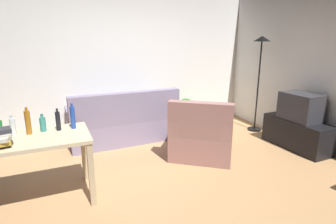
# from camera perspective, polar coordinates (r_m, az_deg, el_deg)

# --- Properties ---
(ground_plane) EXTENTS (5.20, 4.40, 0.02)m
(ground_plane) POSITION_cam_1_polar(r_m,az_deg,el_deg) (3.69, 1.88, -13.51)
(ground_plane) COLOR tan
(wall_rear) EXTENTS (5.20, 0.10, 2.70)m
(wall_rear) POSITION_cam_1_polar(r_m,az_deg,el_deg) (5.31, -8.82, 10.54)
(wall_rear) COLOR white
(wall_rear) RESTS_ON ground_plane
(wall_right) EXTENTS (0.10, 4.40, 2.70)m
(wall_right) POSITION_cam_1_polar(r_m,az_deg,el_deg) (5.00, 30.08, 8.43)
(wall_right) COLOR silver
(wall_right) RESTS_ON ground_plane
(couch) EXTENTS (1.84, 0.84, 0.92)m
(couch) POSITION_cam_1_polar(r_m,az_deg,el_deg) (4.86, -9.31, -2.46)
(couch) COLOR gray
(couch) RESTS_ON ground_plane
(tv_stand) EXTENTS (0.44, 1.10, 0.48)m
(tv_stand) POSITION_cam_1_polar(r_m,az_deg,el_deg) (4.98, 25.42, -4.14)
(tv_stand) COLOR black
(tv_stand) RESTS_ON ground_plane
(tv) EXTENTS (0.41, 0.60, 0.44)m
(tv) POSITION_cam_1_polar(r_m,az_deg,el_deg) (4.87, 26.06, 0.99)
(tv) COLOR #2D2D33
(tv) RESTS_ON tv_stand
(torchiere_lamp) EXTENTS (0.32, 0.32, 1.81)m
(torchiere_lamp) POSITION_cam_1_polar(r_m,az_deg,el_deg) (5.43, 18.83, 10.69)
(torchiere_lamp) COLOR black
(torchiere_lamp) RESTS_ON ground_plane
(desk) EXTENTS (1.21, 0.72, 0.76)m
(desk) POSITION_cam_1_polar(r_m,az_deg,el_deg) (3.24, -26.84, -6.64)
(desk) COLOR #C6B28E
(desk) RESTS_ON ground_plane
(potted_plant) EXTENTS (0.36, 0.36, 0.57)m
(potted_plant) POSITION_cam_1_polar(r_m,az_deg,el_deg) (5.64, 3.76, 0.43)
(potted_plant) COLOR brown
(potted_plant) RESTS_ON ground_plane
(armchair) EXTENTS (1.23, 1.22, 0.92)m
(armchair) POSITION_cam_1_polar(r_m,az_deg,el_deg) (4.18, 7.14, -5.13)
(armchair) COLOR #996B66
(armchair) RESTS_ON ground_plane
(bottle_clear) EXTENTS (0.06, 0.06, 0.23)m
(bottle_clear) POSITION_cam_1_polar(r_m,az_deg,el_deg) (3.33, -29.78, -2.66)
(bottle_clear) COLOR silver
(bottle_clear) RESTS_ON desk
(bottle_amber) EXTENTS (0.06, 0.06, 0.30)m
(bottle_amber) POSITION_cam_1_polar(r_m,az_deg,el_deg) (3.28, -27.32, -1.91)
(bottle_amber) COLOR #9E6019
(bottle_amber) RESTS_ON desk
(bottle_tall) EXTENTS (0.06, 0.06, 0.20)m
(bottle_tall) POSITION_cam_1_polar(r_m,az_deg,el_deg) (3.32, -24.78, -2.30)
(bottle_tall) COLOR teal
(bottle_tall) RESTS_ON desk
(bottle_dark) EXTENTS (0.05, 0.05, 0.25)m
(bottle_dark) POSITION_cam_1_polar(r_m,az_deg,el_deg) (3.29, -22.08, -1.71)
(bottle_dark) COLOR black
(bottle_dark) RESTS_ON desk
(bottle_blue) EXTENTS (0.05, 0.05, 0.30)m
(bottle_blue) POSITION_cam_1_polar(r_m,az_deg,el_deg) (3.29, -19.35, -1.02)
(bottle_blue) COLOR #2347A3
(bottle_blue) RESTS_ON desk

